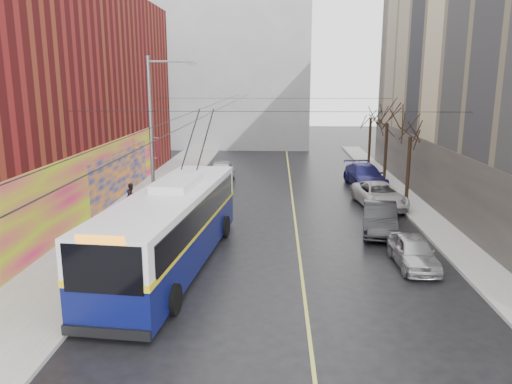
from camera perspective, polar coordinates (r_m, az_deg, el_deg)
ground at (r=18.14m, az=0.82°, el=-12.69°), size 140.00×140.00×0.00m
sidewalk_left at (r=30.59m, az=-13.68°, el=-2.24°), size 4.00×60.00×0.15m
sidewalk_right at (r=30.63m, az=18.59°, el=-2.54°), size 2.00×60.00×0.15m
lane_line at (r=31.38m, az=4.29°, el=-1.67°), size 0.12×50.00×0.01m
building_left at (r=34.54m, az=-26.41°, el=10.11°), size 12.11×36.00×14.00m
building_far at (r=61.72m, az=-3.67°, el=13.84°), size 20.50×12.10×18.00m
streetlight_pole at (r=27.34m, az=-11.58°, el=6.30°), size 2.65×0.60×9.00m
catenary_wires at (r=31.33m, az=-3.08°, el=9.89°), size 18.00×60.00×0.22m
tree_near at (r=33.61m, az=17.32°, el=7.36°), size 3.20×3.20×6.40m
tree_mid at (r=40.38m, az=14.84°, el=8.71°), size 3.20×3.20×6.68m
tree_far at (r=47.24m, az=13.03°, el=9.19°), size 3.20×3.20×6.57m
puddle at (r=18.08m, az=-15.22°, el=-13.25°), size 1.96×3.22×0.01m
pigeons_flying at (r=26.84m, az=-3.49°, el=12.32°), size 1.55×0.85×1.96m
trolleybus at (r=21.28m, az=-9.68°, el=-3.94°), size 4.13×13.43×6.29m
parked_car_a at (r=22.32m, az=17.55°, el=-6.50°), size 1.65×3.92×1.32m
parked_car_b at (r=26.63m, az=13.97°, el=-2.93°), size 2.38×4.90×1.55m
parked_car_c at (r=32.09m, az=13.90°, el=-0.34°), size 3.09×5.60×1.48m
parked_car_d at (r=37.87m, az=12.37°, el=1.83°), size 2.90×5.88×1.64m
following_car at (r=38.85m, az=-4.00°, el=2.36°), size 1.95×4.81×1.63m
pedestrian_a at (r=27.66m, az=-14.04°, el=-2.01°), size 0.38×0.58×1.57m
pedestrian_b at (r=31.03m, az=-14.01°, el=-0.42°), size 0.88×0.95×1.56m
pedestrian_c at (r=27.31m, az=-13.05°, el=-1.95°), size 1.10×1.30×1.74m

